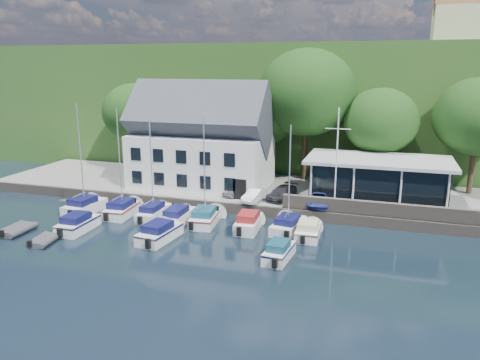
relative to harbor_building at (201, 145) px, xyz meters
The scene contains 34 objects.
ground 18.70m from the harbor_building, 67.01° to the right, with size 180.00×180.00×0.00m, color black.
quay 8.57m from the harbor_building, ahead, with size 60.00×13.00×1.00m, color gray.
quay_face 10.14m from the harbor_building, 38.16° to the right, with size 60.00×0.30×1.00m, color #62584F.
hillside 46.11m from the harbor_building, 81.25° to the left, with size 160.00×75.00×16.00m, color #2D5821.
field_patch 56.60m from the harbor_building, 74.34° to the left, with size 50.00×30.00×0.30m, color #545B2D.
farmhouse 48.15m from the harbor_building, 50.75° to the left, with size 10.40×7.00×8.20m, color beige, non-canonical shape.
harbor_building is the anchor object (origin of this frame).
club_pavilion 18.15m from the harbor_building, ahead, with size 13.20×7.20×4.10m, color black, non-canonical shape.
seawall 20.03m from the harbor_building, 15.03° to the right, with size 18.00×0.50×1.20m, color #62584F.
gangway 13.23m from the harbor_building, 141.71° to the right, with size 1.20×6.00×1.40m, color silver, non-canonical shape.
car_silver 6.34m from the harbor_building, 30.64° to the right, with size 1.36×3.37×1.15m, color #B7B7BC.
car_white 8.95m from the harbor_building, 30.21° to the right, with size 1.25×3.58×1.18m, color silver.
car_dgrey 10.37m from the harbor_building, 15.72° to the right, with size 1.72×4.22×1.23m, color #29292E.
car_blue 13.99m from the harbor_building, 15.57° to the right, with size 1.54×3.89×1.33m, color #2E3A8E.
flagpole 15.19m from the harbor_building, 17.28° to the right, with size 2.17×0.20×9.04m, color white, non-canonical shape.
tree_0 11.91m from the harbor_building, 154.59° to the left, with size 7.64×7.64×10.43m, color #113510, non-canonical shape.
tree_1 6.62m from the harbor_building, 129.00° to the left, with size 6.91×6.91×9.44m, color #113510, non-canonical shape.
tree_2 7.65m from the harbor_building, 48.80° to the left, with size 7.84×7.84×10.72m, color #113510, non-canonical shape.
tree_3 11.93m from the harbor_building, 30.56° to the left, with size 10.49×10.49×14.34m, color #113510, non-canonical shape.
tree_4 18.50m from the harbor_building, 15.13° to the left, with size 7.57×7.57×10.34m, color #113510, non-canonical shape.
tree_5 27.27m from the harbor_building, 10.66° to the left, with size 8.38×8.38×11.45m, color #113510, non-canonical shape.
boat_r1_0 12.37m from the harbor_building, 131.27° to the right, with size 2.24×6.33×9.45m, color silver, non-canonical shape.
boat_r1_1 9.94m from the harbor_building, 115.77° to the right, with size 2.19×6.34×9.26m, color silver, non-canonical shape.
boat_r1_2 8.99m from the harbor_building, 97.46° to the right, with size 1.80×6.26×8.76m, color silver, non-canonical shape.
boat_r1_3 10.58m from the harbor_building, 81.07° to the right, with size 1.82×6.61×1.47m, color silver, non-canonical shape.
boat_r1_4 9.66m from the harbor_building, 66.33° to the right, with size 2.16×6.36×8.85m, color silver, non-canonical shape.
boat_r1_5 12.97m from the harbor_building, 49.19° to the right, with size 1.94×5.73×1.56m, color silver, non-canonical shape.
boat_r1_6 14.12m from the harbor_building, 37.29° to the right, with size 2.05×6.10×8.43m, color silver, non-canonical shape.
boat_r1_7 16.72m from the harbor_building, 35.77° to the right, with size 2.00×5.35×1.37m, color silver, non-canonical shape.
boat_r2_0 15.55m from the harbor_building, 112.36° to the right, with size 2.05×5.86×1.52m, color silver, non-canonical shape.
boat_r2_2 14.50m from the harbor_building, 82.18° to the right, with size 2.12×6.13×1.54m, color silver, non-canonical shape.
boat_r2_4 19.18m from the harbor_building, 50.80° to the right, with size 1.69×5.16×1.42m, color silver, non-canonical shape.
dinghy_0 19.42m from the harbor_building, 122.80° to the right, with size 1.97×3.28×0.77m, color #3C3C42, non-canonical shape.
dinghy_1 18.83m from the harbor_building, 110.82° to the right, with size 1.68×2.81×0.65m, color #3C3C42, non-canonical shape.
Camera 1 is at (11.51, -28.52, 13.63)m, focal length 35.00 mm.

